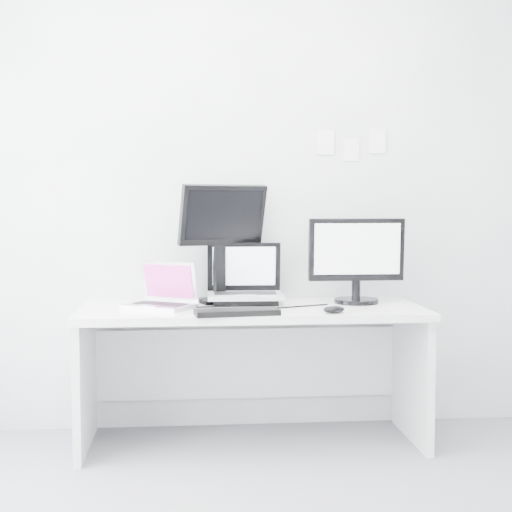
# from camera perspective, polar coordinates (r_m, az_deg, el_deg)

# --- Properties ---
(back_wall) EXTENTS (3.60, 0.00, 3.60)m
(back_wall) POSITION_cam_1_polar(r_m,az_deg,el_deg) (4.29, -0.72, 5.01)
(back_wall) COLOR silver
(back_wall) RESTS_ON ground
(desk) EXTENTS (1.80, 0.70, 0.73)m
(desk) POSITION_cam_1_polar(r_m,az_deg,el_deg) (4.04, -0.31, -9.00)
(desk) COLOR white
(desk) RESTS_ON ground
(macbook) EXTENTS (0.42, 0.39, 0.25)m
(macbook) POSITION_cam_1_polar(r_m,az_deg,el_deg) (3.95, -7.34, -2.11)
(macbook) COLOR #ABABB0
(macbook) RESTS_ON desk
(speaker) EXTENTS (0.10, 0.10, 0.15)m
(speaker) POSITION_cam_1_polar(r_m,az_deg,el_deg) (4.16, -5.90, -2.48)
(speaker) COLOR black
(speaker) RESTS_ON desk
(dell_laptop) EXTENTS (0.41, 0.33, 0.34)m
(dell_laptop) POSITION_cam_1_polar(r_m,az_deg,el_deg) (4.07, -0.82, -1.28)
(dell_laptop) COLOR #A7A9AF
(dell_laptop) RESTS_ON desk
(rear_monitor) EXTENTS (0.52, 0.34, 0.66)m
(rear_monitor) POSITION_cam_1_polar(r_m,az_deg,el_deg) (4.14, -2.63, 1.06)
(rear_monitor) COLOR black
(rear_monitor) RESTS_ON desk
(samsung_monitor) EXTENTS (0.52, 0.24, 0.48)m
(samsung_monitor) POSITION_cam_1_polar(r_m,az_deg,el_deg) (4.14, 7.61, -0.25)
(samsung_monitor) COLOR black
(samsung_monitor) RESTS_ON desk
(keyboard) EXTENTS (0.43, 0.20, 0.03)m
(keyboard) POSITION_cam_1_polar(r_m,az_deg,el_deg) (3.70, -1.45, -4.25)
(keyboard) COLOR black
(keyboard) RESTS_ON desk
(mouse) EXTENTS (0.13, 0.10, 0.04)m
(mouse) POSITION_cam_1_polar(r_m,az_deg,el_deg) (3.77, 5.89, -4.03)
(mouse) COLOR black
(mouse) RESTS_ON desk
(wall_note_0) EXTENTS (0.10, 0.00, 0.14)m
(wall_note_0) POSITION_cam_1_polar(r_m,az_deg,el_deg) (4.35, 5.27, 8.54)
(wall_note_0) COLOR white
(wall_note_0) RESTS_ON back_wall
(wall_note_1) EXTENTS (0.09, 0.00, 0.13)m
(wall_note_1) POSITION_cam_1_polar(r_m,az_deg,el_deg) (4.38, 7.21, 7.97)
(wall_note_1) COLOR white
(wall_note_1) RESTS_ON back_wall
(wall_note_2) EXTENTS (0.10, 0.00, 0.14)m
(wall_note_2) POSITION_cam_1_polar(r_m,az_deg,el_deg) (4.42, 9.14, 8.57)
(wall_note_2) COLOR white
(wall_note_2) RESTS_ON back_wall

